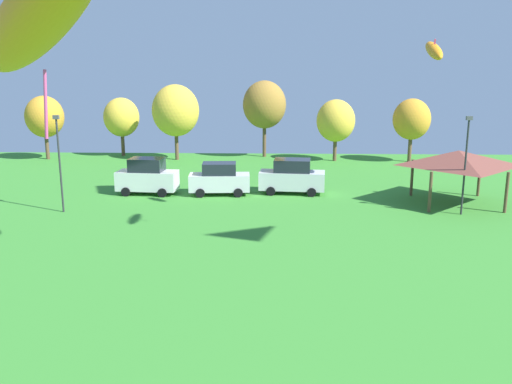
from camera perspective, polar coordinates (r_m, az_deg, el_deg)
kite_flying_0 at (r=9.09m, az=-21.98°, el=17.00°), size 3.75×3.74×3.06m
kite_flying_10 at (r=37.16m, az=18.22°, el=13.96°), size 0.90×3.64×1.72m
parked_car_leftmost at (r=39.67m, az=-11.37°, el=1.60°), size 4.40×2.28×2.62m
parked_car_second_from_left at (r=38.77m, az=-3.87°, el=1.38°), size 4.40×2.17×2.32m
parked_car_third_from_left at (r=39.18m, az=3.82°, el=1.62°), size 4.84×2.43×2.50m
park_pavilion at (r=38.14m, az=20.53°, el=3.35°), size 6.10×5.96×3.60m
light_post_0 at (r=35.33m, az=21.20°, el=3.18°), size 0.36×0.20×6.08m
light_post_1 at (r=35.68m, az=-20.00°, el=3.37°), size 0.36×0.20×6.08m
treeline_tree_0 at (r=57.64m, az=-21.37°, el=7.38°), size 3.72×3.72×6.27m
treeline_tree_1 at (r=57.70m, az=-13.98°, el=7.63°), size 3.62×3.62×5.96m
treeline_tree_2 at (r=53.95m, az=-8.47°, el=8.47°), size 4.58×4.58×7.36m
treeline_tree_3 at (r=55.26m, az=0.90°, el=9.17°), size 4.36×4.36×7.70m
treeline_tree_4 at (r=53.32m, az=8.39°, el=7.42°), size 3.71×3.71×5.97m
treeline_tree_5 at (r=54.34m, az=16.07°, el=7.35°), size 3.57×3.57×6.07m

